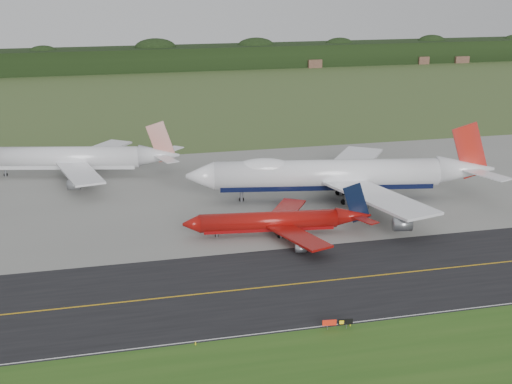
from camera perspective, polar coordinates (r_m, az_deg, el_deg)
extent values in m
plane|color=#465427|center=(128.52, 4.76, -6.41)|extent=(600.00, 600.00, 0.00)
cube|color=#275118|center=(99.77, 11.29, -14.22)|extent=(400.00, 30.00, 0.01)
cube|color=black|center=(125.07, 5.34, -7.12)|extent=(400.00, 32.00, 0.02)
cube|color=gray|center=(174.54, -0.51, 0.16)|extent=(400.00, 78.00, 0.01)
cube|color=#C89212|center=(125.06, 5.34, -7.11)|extent=(400.00, 0.40, 0.00)
cube|color=silver|center=(112.05, 7.94, -10.27)|extent=(400.00, 0.25, 0.00)
cube|color=black|center=(390.82, -8.22, 10.52)|extent=(700.00, 24.00, 12.00)
cylinder|color=white|center=(165.92, 5.66, 1.46)|extent=(52.36, 15.56, 6.60)
cube|color=black|center=(166.52, 5.64, 0.75)|extent=(49.51, 13.48, 2.31)
cone|color=white|center=(163.78, -4.50, 1.28)|extent=(7.55, 7.64, 6.60)
cone|color=white|center=(174.13, 16.40, 1.76)|extent=(14.66, 8.89, 6.60)
ellipsoid|color=white|center=(163.72, 0.64, 1.98)|extent=(14.24, 7.87, 4.21)
cube|color=white|center=(154.23, 9.83, -0.41)|extent=(16.67, 30.85, 0.57)
cube|color=white|center=(181.79, 7.72, 2.42)|extent=(24.58, 29.49, 0.57)
cube|color=red|center=(173.28, 16.76, 3.19)|extent=(9.44, 2.17, 13.68)
cylinder|color=gray|center=(154.49, 8.28, -1.00)|extent=(4.03, 3.36, 2.77)
cylinder|color=gray|center=(180.90, 6.48, 1.81)|extent=(4.03, 3.36, 2.77)
cylinder|color=gray|center=(144.15, 11.63, -2.55)|extent=(4.03, 3.36, 2.77)
cylinder|color=gray|center=(194.14, 7.56, 2.85)|extent=(4.03, 3.36, 2.77)
cylinder|color=black|center=(165.61, -1.17, -0.59)|extent=(1.26, 0.73, 1.19)
cylinder|color=slate|center=(164.43, 7.25, -0.27)|extent=(1.07, 1.07, 4.42)
cylinder|color=black|center=(164.93, 7.22, -0.81)|extent=(1.27, 0.79, 1.19)
cylinder|color=slate|center=(171.24, 6.80, 0.47)|extent=(1.07, 1.07, 4.42)
cylinder|color=black|center=(171.72, 6.78, -0.05)|extent=(1.27, 0.79, 1.19)
cylinder|color=maroon|center=(144.27, 1.02, -2.32)|extent=(28.05, 6.96, 3.76)
cube|color=maroon|center=(144.68, 1.02, -2.77)|extent=(26.56, 5.87, 1.32)
cone|color=maroon|center=(143.01, -5.20, -2.57)|extent=(3.89, 4.14, 3.76)
cone|color=maroon|center=(147.56, 7.79, -1.91)|extent=(7.72, 4.59, 3.76)
cube|color=maroon|center=(138.07, 3.44, -3.57)|extent=(9.64, 16.28, 0.42)
cube|color=maroon|center=(152.40, 2.38, -1.50)|extent=(12.40, 15.82, 0.42)
cube|color=black|center=(146.79, 8.04, -0.85)|extent=(5.94, 0.99, 8.56)
cylinder|color=gray|center=(135.01, 3.59, -4.54)|extent=(2.22, 1.81, 1.58)
cylinder|color=gray|center=(156.15, 2.06, -1.42)|extent=(2.22, 1.81, 1.58)
cylinder|color=black|center=(144.18, -3.15, -3.51)|extent=(0.71, 0.38, 0.68)
cylinder|color=slate|center=(143.39, 2.01, -3.35)|extent=(0.58, 0.58, 1.94)
cylinder|color=black|center=(143.62, 2.01, -3.58)|extent=(0.71, 0.41, 0.68)
cylinder|color=slate|center=(147.22, 1.76, -2.78)|extent=(0.58, 0.58, 1.94)
cylinder|color=black|center=(147.44, 1.76, -3.01)|extent=(0.71, 0.41, 0.68)
cylinder|color=silver|center=(191.51, -15.23, 2.70)|extent=(39.98, 14.24, 5.52)
cube|color=silver|center=(191.95, -15.19, 2.18)|extent=(37.74, 12.45, 1.93)
cone|color=silver|center=(186.78, -7.75, 2.93)|extent=(11.46, 7.72, 5.52)
cube|color=silver|center=(179.43, -13.91, 1.51)|extent=(11.80, 23.77, 0.50)
cube|color=silver|center=(200.93, -12.52, 3.29)|extent=(19.64, 22.38, 0.50)
cube|color=#A6210B|center=(185.85, -7.60, 4.00)|extent=(7.52, 2.13, 10.98)
cylinder|color=gray|center=(174.83, -14.36, 0.54)|extent=(3.46, 2.93, 2.32)
cylinder|color=gray|center=(206.53, -12.29, 3.26)|extent=(3.46, 2.93, 2.32)
cylinder|color=black|center=(196.96, -19.39, 1.32)|extent=(1.07, 0.66, 0.99)
cylinder|color=slate|center=(188.76, -14.43, 1.48)|extent=(0.93, 0.93, 3.48)
cylinder|color=black|center=(189.10, -14.40, 1.12)|extent=(1.08, 0.71, 0.99)
cylinder|color=slate|center=(194.45, -14.03, 1.98)|extent=(0.93, 0.93, 3.48)
cylinder|color=black|center=(194.78, -14.01, 1.62)|extent=(1.08, 0.71, 0.99)
cylinder|color=slate|center=(109.37, 5.73, -10.73)|extent=(0.12, 0.12, 0.68)
cylinder|color=slate|center=(110.01, 7.24, -10.61)|extent=(0.12, 0.12, 0.68)
cube|color=#A81D0C|center=(109.07, 5.90, -10.36)|extent=(2.14, 0.42, 0.87)
cube|color=black|center=(109.47, 6.85, -10.29)|extent=(0.98, 0.29, 0.87)
cube|color=black|center=(109.74, 7.45, -10.24)|extent=(1.18, 0.31, 0.87)
cylinder|color=yellow|center=(105.20, -4.87, -11.98)|extent=(0.16, 0.16, 0.50)
cylinder|color=yellow|center=(110.72, 7.54, -10.48)|extent=(0.16, 0.16, 0.50)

